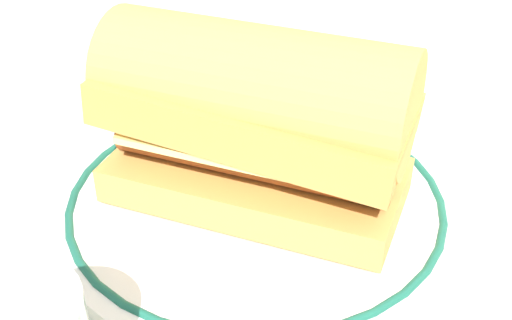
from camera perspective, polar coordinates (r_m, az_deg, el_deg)
name	(u,v)px	position (r m, az deg, el deg)	size (l,w,h in m)	color
ground_plane	(278,208)	(0.51, 1.89, -4.01)	(1.50, 1.50, 0.00)	beige
plate	(256,202)	(0.50, 0.00, -3.54)	(0.30, 0.30, 0.01)	white
sausage_sandwich	(256,117)	(0.46, 0.00, 3.67)	(0.23, 0.15, 0.13)	#C99149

